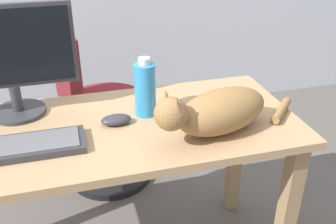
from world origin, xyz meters
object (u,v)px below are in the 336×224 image
office_chair (98,120)px  computer_mouse (116,120)px  keyboard (16,148)px  water_bottle (145,89)px  cat (217,111)px  monitor (8,58)px

office_chair → computer_mouse: size_ratio=8.29×
keyboard → water_bottle: water_bottle is taller
keyboard → cat: size_ratio=0.74×
office_chair → monitor: (-0.32, -0.49, 0.57)m
keyboard → water_bottle: bearing=16.9°
monitor → cat: size_ratio=0.81×
computer_mouse → water_bottle: bearing=22.5°
office_chair → cat: size_ratio=1.54×
cat → office_chair: bearing=113.6°
computer_mouse → water_bottle: 0.16m
office_chair → keyboard: office_chair is taller
monitor → keyboard: bearing=-88.3°
cat → water_bottle: bearing=137.4°
computer_mouse → water_bottle: (0.12, 0.05, 0.09)m
keyboard → cat: (0.67, -0.05, 0.07)m
monitor → keyboard: (0.01, -0.27, -0.21)m
keyboard → computer_mouse: size_ratio=4.00×
keyboard → computer_mouse: 0.35m
cat → water_bottle: 0.29m
keyboard → water_bottle: 0.49m
keyboard → water_bottle: size_ratio=1.95×
office_chair → monitor: monitor is taller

